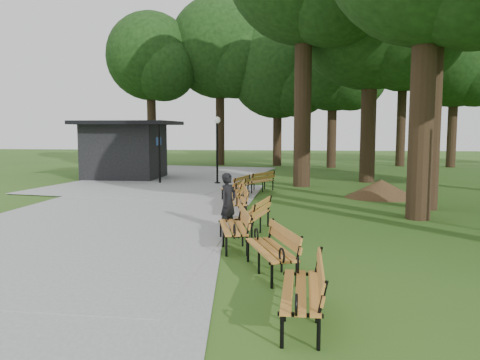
# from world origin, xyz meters

# --- Properties ---
(ground) EXTENTS (100.00, 100.00, 0.00)m
(ground) POSITION_xyz_m (0.00, 0.00, 0.00)
(ground) COLOR #284F16
(ground) RESTS_ON ground
(path) EXTENTS (12.00, 38.00, 0.06)m
(path) POSITION_xyz_m (-4.00, 3.00, 0.03)
(path) COLOR gray
(path) RESTS_ON ground
(person) EXTENTS (0.59, 0.66, 1.52)m
(person) POSITION_xyz_m (-0.15, 0.89, 0.76)
(person) COLOR black
(person) RESTS_ON ground
(kiosk) EXTENTS (5.05, 4.42, 3.10)m
(kiosk) POSITION_xyz_m (-7.44, 13.56, 1.55)
(kiosk) COLOR black
(kiosk) RESTS_ON ground
(lamp_post) EXTENTS (0.32, 0.32, 3.27)m
(lamp_post) POSITION_xyz_m (-2.06, 11.41, 2.34)
(lamp_post) COLOR black
(lamp_post) RESTS_ON ground
(dirt_mound) EXTENTS (2.33, 2.33, 0.72)m
(dirt_mound) POSITION_xyz_m (5.00, 7.53, 0.36)
(dirt_mound) COLOR #47301C
(dirt_mound) RESTS_ON ground
(bench_0) EXTENTS (0.69, 1.92, 0.88)m
(bench_0) POSITION_xyz_m (1.61, -4.92, 0.44)
(bench_0) COLOR #B7712A
(bench_0) RESTS_ON ground
(bench_1) EXTENTS (1.23, 2.00, 0.88)m
(bench_1) POSITION_xyz_m (1.10, -2.71, 0.44)
(bench_1) COLOR #B7712A
(bench_1) RESTS_ON ground
(bench_2) EXTENTS (1.03, 1.99, 0.88)m
(bench_2) POSITION_xyz_m (0.18, -0.79, 0.44)
(bench_2) COLOR #B7712A
(bench_2) RESTS_ON ground
(bench_3) EXTENTS (1.00, 1.99, 0.88)m
(bench_3) POSITION_xyz_m (0.49, 0.76, 0.44)
(bench_3) COLOR #B7712A
(bench_3) RESTS_ON ground
(bench_4) EXTENTS (0.93, 1.98, 0.88)m
(bench_4) POSITION_xyz_m (-0.17, 3.18, 0.44)
(bench_4) COLOR #B7712A
(bench_4) RESTS_ON ground
(bench_5) EXTENTS (0.65, 1.90, 0.88)m
(bench_5) POSITION_xyz_m (-0.46, 5.05, 0.44)
(bench_5) COLOR #B7712A
(bench_5) RESTS_ON ground
(bench_6) EXTENTS (1.10, 2.00, 0.88)m
(bench_6) POSITION_xyz_m (-0.65, 6.90, 0.44)
(bench_6) COLOR #B7712A
(bench_6) RESTS_ON ground
(bench_7) EXTENTS (1.51, 1.97, 0.88)m
(bench_7) POSITION_xyz_m (0.11, 8.82, 0.44)
(bench_7) COLOR #B7712A
(bench_7) RESTS_ON ground
(lawn_tree_4) EXTENTS (7.89, 7.89, 12.50)m
(lawn_tree_4) POSITION_xyz_m (5.34, 13.22, 8.51)
(lawn_tree_4) COLOR black
(lawn_tree_4) RESTS_ON ground
(tree_backdrop) EXTENTS (37.13, 9.47, 16.69)m
(tree_backdrop) POSITION_xyz_m (6.25, 23.33, 8.35)
(tree_backdrop) COLOR black
(tree_backdrop) RESTS_ON ground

